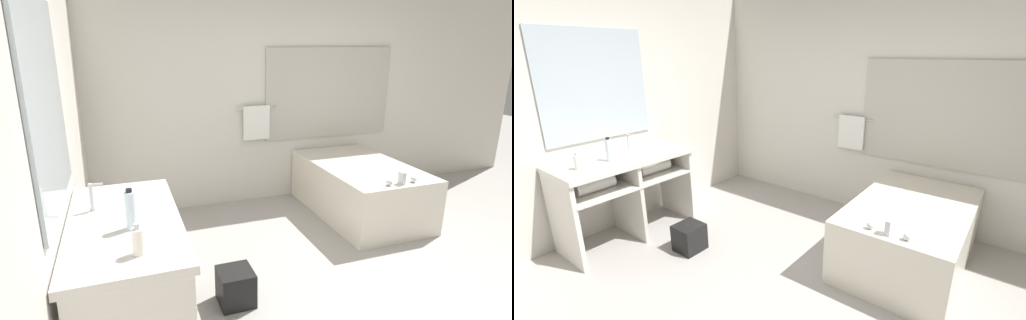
% 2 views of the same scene
% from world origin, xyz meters
% --- Properties ---
extents(ground_plane, '(16.00, 16.00, 0.00)m').
position_xyz_m(ground_plane, '(0.00, 0.00, 0.00)').
color(ground_plane, '#A8A39E').
rests_on(ground_plane, ground).
extents(wall_back_with_blinds, '(7.40, 0.13, 2.70)m').
position_xyz_m(wall_back_with_blinds, '(0.02, 2.23, 1.35)').
color(wall_back_with_blinds, silver).
rests_on(wall_back_with_blinds, ground_plane).
extents(wall_left_with_mirror, '(0.08, 7.40, 2.70)m').
position_xyz_m(wall_left_with_mirror, '(-2.23, 0.00, 1.35)').
color(wall_left_with_mirror, silver).
rests_on(wall_left_with_mirror, ground_plane).
extents(vanity_counter, '(0.65, 1.31, 0.89)m').
position_xyz_m(vanity_counter, '(-1.86, 0.11, 0.64)').
color(vanity_counter, silver).
rests_on(vanity_counter, ground_plane).
extents(sink_faucet, '(0.09, 0.04, 0.18)m').
position_xyz_m(sink_faucet, '(-2.04, 0.28, 0.97)').
color(sink_faucet, silver).
rests_on(sink_faucet, vanity_counter).
extents(bathtub, '(0.96, 1.58, 0.71)m').
position_xyz_m(bathtub, '(0.67, 1.40, 0.32)').
color(bathtub, silver).
rests_on(bathtub, ground_plane).
extents(water_bottle_1, '(0.06, 0.06, 0.24)m').
position_xyz_m(water_bottle_1, '(-1.82, -0.06, 1.00)').
color(water_bottle_1, silver).
rests_on(water_bottle_1, vanity_counter).
extents(soap_dispenser, '(0.06, 0.06, 0.17)m').
position_xyz_m(soap_dispenser, '(-1.81, -0.37, 0.96)').
color(soap_dispenser, white).
rests_on(soap_dispenser, vanity_counter).
extents(waste_bin, '(0.26, 0.26, 0.27)m').
position_xyz_m(waste_bin, '(-1.13, 0.27, 0.14)').
color(waste_bin, black).
rests_on(waste_bin, ground_plane).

